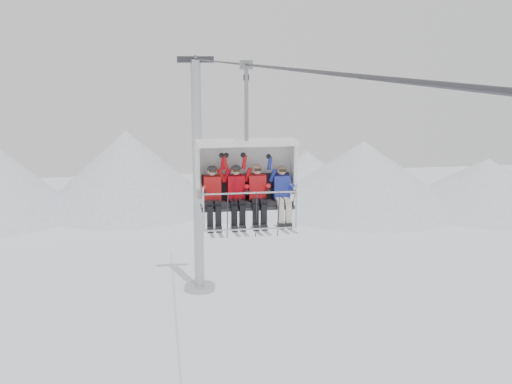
{
  "coord_description": "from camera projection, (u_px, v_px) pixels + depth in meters",
  "views": [
    {
      "loc": [
        -2.11,
        -13.82,
        13.52
      ],
      "look_at": [
        0.0,
        0.0,
        10.53
      ],
      "focal_mm": 45.0,
      "sensor_mm": 36.0,
      "label": 1
    }
  ],
  "objects": [
    {
      "name": "skier_far_left",
      "position": [
        213.0,
        194.0,
        15.55
      ],
      "size": [
        0.42,
        1.69,
        1.65
      ],
      "color": "red",
      "rests_on": "chairlift_carrier"
    },
    {
      "name": "lift_tower_right",
      "position": [
        198.0,
        194.0,
        36.55
      ],
      "size": [
        2.0,
        1.8,
        13.48
      ],
      "color": "#A7A9AE",
      "rests_on": "ground"
    },
    {
      "name": "haul_cable",
      "position": [
        256.0,
        66.0,
        13.71
      ],
      "size": [
        0.06,
        50.0,
        0.06
      ],
      "primitive_type": "cylinder",
      "rotation": [
        1.57,
        0.0,
        0.0
      ],
      "color": "#323237",
      "rests_on": "lift_tower_left"
    },
    {
      "name": "skier_center_right",
      "position": [
        258.0,
        193.0,
        15.71
      ],
      "size": [
        0.42,
        1.69,
        1.65
      ],
      "color": "red",
      "rests_on": "chairlift_carrier"
    },
    {
      "name": "skier_center_left",
      "position": [
        237.0,
        193.0,
        15.63
      ],
      "size": [
        0.42,
        1.69,
        1.65
      ],
      "color": "#BD0713",
      "rests_on": "chairlift_carrier"
    },
    {
      "name": "chairlift_carrier",
      "position": [
        246.0,
        172.0,
        15.87
      ],
      "size": [
        2.44,
        1.17,
        3.98
      ],
      "color": "black",
      "rests_on": "haul_cable"
    },
    {
      "name": "skier_far_right",
      "position": [
        282.0,
        193.0,
        15.8
      ],
      "size": [
        0.4,
        1.69,
        1.59
      ],
      "color": "#2633A6",
      "rests_on": "chairlift_carrier"
    },
    {
      "name": "ridgeline",
      "position": [
        166.0,
        179.0,
        56.32
      ],
      "size": [
        72.0,
        21.0,
        7.0
      ],
      "color": "white",
      "rests_on": "ground"
    }
  ]
}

